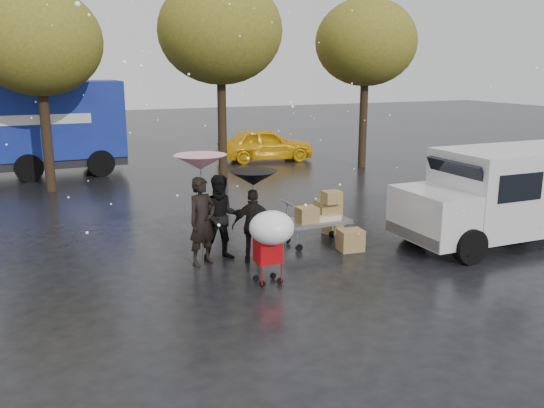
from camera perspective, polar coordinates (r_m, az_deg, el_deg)
name	(u,v)px	position (r m, az deg, el deg)	size (l,w,h in m)	color
ground	(264,274)	(11.61, -0.84, -6.95)	(90.00, 90.00, 0.00)	black
person_pink	(202,221)	(12.00, -6.93, -1.71)	(0.68, 0.44, 1.86)	black
person_middle	(222,218)	(12.27, -4.98, -1.37)	(0.89, 0.70, 1.84)	black
person_black	(254,226)	(12.08, -1.81, -2.20)	(0.92, 0.38, 1.58)	black
umbrella_pink	(200,162)	(11.73, -7.10, 4.12)	(1.08, 1.08, 2.32)	#4C4C4C
umbrella_black	(253,178)	(11.85, -1.85, 2.56)	(0.99, 0.99, 1.96)	#4C4C4C
vendor_cart	(320,214)	(13.37, 4.78, -0.96)	(1.52, 0.80, 1.27)	slate
shopping_cart	(271,232)	(10.69, -0.09, -2.77)	(0.84, 0.84, 1.46)	#AD090D
white_van	(505,193)	(14.48, 22.08, 0.97)	(4.91, 2.18, 2.20)	silver
blue_truck	(15,130)	(23.37, -24.09, 6.74)	(8.30, 2.60, 3.50)	navy
box_ground_near	(351,240)	(13.09, 7.79, -3.57)	(0.54, 0.43, 0.48)	brown
box_ground_far	(333,226)	(14.39, 6.04, -2.21)	(0.44, 0.35, 0.35)	brown
yellow_taxi	(265,144)	(25.18, -0.70, 5.92)	(1.68, 4.18, 1.42)	#ECAC0C
tree_row	(135,36)	(20.41, -13.38, 15.91)	(21.60, 4.40, 7.12)	black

